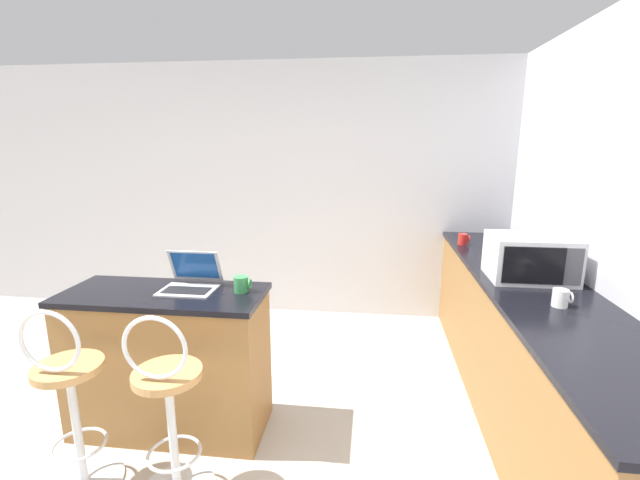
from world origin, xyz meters
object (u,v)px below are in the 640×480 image
Objects in this scene: bar_stool_near at (71,404)px; toaster at (511,247)px; bar_stool_far at (169,412)px; mug_white at (561,298)px; laptop at (191,279)px; microwave at (530,258)px; mug_red at (463,239)px; mug_green at (242,284)px.

toaster is (2.60, 1.60, 0.52)m from bar_stool_near.
mug_white is (2.03, 0.59, 0.48)m from bar_stool_far.
mug_white is (2.15, -0.04, -0.01)m from laptop.
microwave reaches higher than laptop.
toaster is at bearing 31.57° from bar_stool_near.
mug_red is at bearing 123.65° from toaster.
bar_stool_near is 0.90m from laptop.
toaster is 2.60× the size of mug_green.
mug_green and mug_white have the same top height.
microwave reaches higher than mug_red.
microwave is 0.50m from mug_white.
bar_stool_near is 3.11m from mug_red.
laptop is at bearing -144.00° from mug_red.
mug_white is at bearing -92.10° from toaster.
bar_stool_near is 3.85× the size of toaster.
microwave is (2.56, 1.07, 0.58)m from bar_stool_near.
toaster is (2.19, 0.97, 0.03)m from laptop.
bar_stool_near is 2.02× the size of microwave.
mug_red is (-0.24, 0.94, -0.10)m from microwave.
mug_red is (1.79, 2.02, 0.48)m from bar_stool_far.
microwave is at bearing -75.90° from mug_red.
bar_stool_far is 3.19× the size of laptop.
bar_stool_far reaches higher than mug_red.
laptop is 1.21× the size of toaster.
toaster reaches higher than mug_white.
bar_stool_far is 10.00× the size of mug_green.
mug_white is at bearing 12.88° from bar_stool_near.
mug_white is at bearing -0.37° from mug_green.
laptop is at bearing -156.13° from toaster.
mug_white is (-0.04, -1.01, -0.04)m from toaster.
toaster reaches higher than bar_stool_near.
microwave is at bearing 11.72° from laptop.
bar_stool_far is 0.80m from laptop.
toaster is 2.69× the size of mug_white.
microwave reaches higher than mug_green.
bar_stool_far is 0.79m from mug_green.
mug_red is (1.91, 1.39, -0.01)m from laptop.
bar_stool_near and bar_stool_far have the same top height.
mug_white is (0.01, -0.49, -0.10)m from microwave.
mug_green is at bearing 179.63° from mug_white.
laptop is 2.36m from mug_red.
microwave reaches higher than bar_stool_far.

